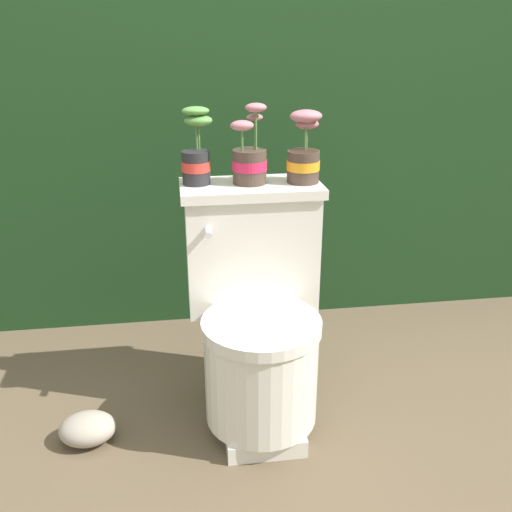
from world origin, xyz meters
name	(u,v)px	position (x,y,z in m)	size (l,w,h in m)	color
ground_plane	(280,428)	(0.00, 0.00, 0.00)	(12.00, 12.00, 0.00)	brown
hedge_backdrop	(235,126)	(0.00, 1.27, 0.77)	(2.85, 0.97, 1.53)	#193819
toilet	(257,317)	(-0.06, 0.10, 0.36)	(0.44, 0.52, 0.76)	silver
potted_plant_left	(196,155)	(-0.23, 0.25, 0.85)	(0.10, 0.10, 0.23)	#262628
potted_plant_midleft	(249,159)	(-0.07, 0.23, 0.84)	(0.11, 0.11, 0.24)	#47382D
potted_plant_middle	(304,155)	(0.10, 0.22, 0.84)	(0.11, 0.11, 0.22)	#47382D
garden_stone	(88,429)	(-0.61, 0.02, 0.05)	(0.18, 0.14, 0.10)	#9E9384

